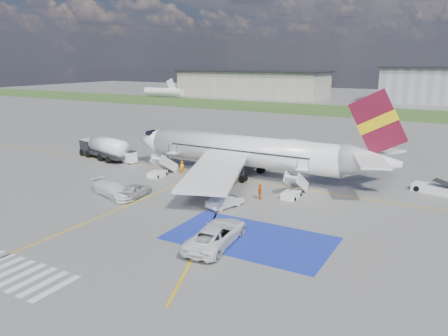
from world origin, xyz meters
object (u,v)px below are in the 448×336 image
Objects in this scene: airliner at (253,152)px; belt_loader at (437,190)px; van_white_b at (112,187)px; fuel_tanker at (104,150)px; car_silver_b at (225,201)px; van_white_a at (216,231)px; car_silver_a at (135,190)px; gpu_cart at (129,158)px.

airliner is 22.02m from belt_loader.
airliner reaches higher than van_white_b.
fuel_tanker is at bearing 66.32° from van_white_b.
belt_loader reaches higher than car_silver_b.
belt_loader is 28.72m from van_white_a.
car_silver_a is at bearing -119.03° from airliner.
airliner is at bearing -79.48° from van_white_a.
airliner is 6.79× the size of van_white_b.
belt_loader is 1.28× the size of car_silver_a.
belt_loader is 36.86m from van_white_b.
van_white_b is at bearing -29.86° from fuel_tanker.
fuel_tanker reaches higher than car_silver_b.
belt_loader is at bearing -121.99° from car_silver_b.
airliner reaches higher than gpu_cart.
car_silver_b is (10.42, 1.81, -0.07)m from car_silver_a.
fuel_tanker is at bearing -160.26° from belt_loader.
fuel_tanker reaches higher than car_silver_a.
car_silver_a is at bearing -135.52° from belt_loader.
car_silver_a is at bearing -23.25° from fuel_tanker.
car_silver_b is at bearing -72.47° from van_white_a.
van_white_b is at bearing 15.76° from car_silver_a.
van_white_a is (3.90, -8.38, 0.48)m from car_silver_b.
gpu_cart is 0.41× the size of belt_loader.
van_white_b reaches higher than belt_loader.
car_silver_b is 0.78× the size of van_white_b.
gpu_cart is 0.57× the size of car_silver_b.
airliner is 16.09m from car_silver_a.
van_white_b is (9.22, -13.16, 0.23)m from gpu_cart.
fuel_tanker reaches higher than belt_loader.
airliner is 3.54× the size of fuel_tanker.
van_white_b reaches higher than gpu_cart.
fuel_tanker is at bearing -42.97° from car_silver_a.
belt_loader is (40.78, 5.88, -0.41)m from gpu_cart.
car_silver_a reaches higher than car_silver_b.
gpu_cart reaches higher than belt_loader.
fuel_tanker is 36.37m from van_white_a.
gpu_cart is 24.38m from car_silver_b.
belt_loader is at bearing -154.69° from car_silver_a.
car_silver_b is at bearing -77.30° from airliner.
belt_loader is 0.93× the size of van_white_a.
car_silver_a is (16.72, -12.38, -0.67)m from fuel_tanker.
belt_loader is 1.37× the size of car_silver_b.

